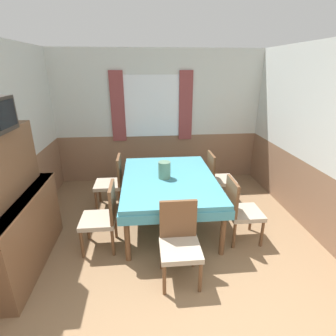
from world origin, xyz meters
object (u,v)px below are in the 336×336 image
Objects in this scene: chair_head_near at (179,240)px; vase at (164,170)px; dining_table at (169,184)px; chair_right_near at (240,209)px; chair_left_near at (103,215)px; chair_right_far at (218,177)px; chair_left_far at (112,181)px; sideboard at (14,215)px.

vase is at bearing -86.58° from chair_head_near.
dining_table is 2.11× the size of chair_right_near.
chair_left_near is at bearing -146.79° from vase.
chair_right_far is 3.63× the size of vase.
sideboard is at bearing 145.73° from chair_left_far.
chair_left_near is at bearing -148.45° from dining_table.
dining_table is 1.07m from chair_left_far.
vase is at bearing -59.93° from chair_right_far.
vase is at bearing -124.00° from chair_left_far.
vase is (0.84, -0.56, 0.38)m from chair_left_far.
sideboard is 6.63× the size of vase.
sideboard reaches higher than chair_left_near.
chair_head_near is 0.55× the size of sideboard.
chair_right_near is 1.00× the size of chair_right_far.
chair_left_far is 1.00× the size of chair_right_near.
chair_head_near is at bearing -10.59° from sideboard.
chair_left_near is 0.55× the size of sideboard.
dining_table is 2.11× the size of chair_left_near.
vase is (-0.07, -0.01, 0.22)m from dining_table.
dining_table is 7.64× the size of vase.
chair_left_far is at bearing 0.00° from chair_left_near.
chair_head_near is 1.22m from vase.
vase reaches higher than chair_right_near.
vase is at bearing 24.59° from sideboard.
chair_head_near is 3.63× the size of vase.
dining_table is 2.02m from sideboard.
chair_right_near is at bearing -31.55° from dining_table.
chair_left_far is 1.00× the size of chair_head_near.
dining_table is at bearing -90.00° from chair_head_near.
chair_right_near and chair_head_near have the same top height.
dining_table is 1.07m from chair_right_far.
chair_left_far is 1.00× the size of chair_left_near.
chair_right_far is at bearing 26.60° from sideboard.
dining_table is 1.07m from chair_right_near.
chair_left_near is 1.00× the size of chair_head_near.
vase is (0.84, 0.55, 0.38)m from chair_left_near.
vase reaches higher than chair_left_far.
chair_right_near is 1.11m from chair_right_far.
chair_head_near is at bearing -86.58° from vase.
chair_right_near is at bearing 0.00° from chair_right_far.
dining_table is 1.17m from chair_head_near.
chair_right_near is at bearing 5.49° from sideboard.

